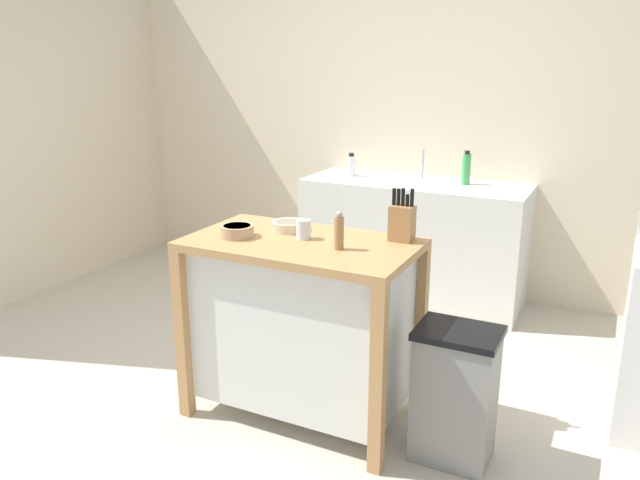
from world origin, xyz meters
name	(u,v)px	position (x,y,z in m)	size (l,w,h in m)	color
ground_plane	(280,393)	(0.00, 0.00, 0.00)	(5.94, 5.94, 0.00)	#BCB29E
wall_back	(410,118)	(0.00, 2.02, 1.30)	(4.94, 0.10, 2.60)	beige
wall_left	(39,119)	(-2.47, 0.71, 1.30)	(0.10, 2.62, 2.60)	beige
kitchen_island	(302,319)	(0.19, -0.10, 0.51)	(1.09, 0.63, 0.92)	#AD7F4C
knife_block	(402,221)	(0.62, 0.11, 1.01)	(0.11, 0.09, 0.25)	#9E7042
bowl_ceramic_small	(237,231)	(-0.12, -0.18, 0.95)	(0.16, 0.16, 0.06)	tan
bowl_stoneware_deep	(289,226)	(0.05, 0.03, 0.94)	(0.17, 0.17, 0.05)	beige
drinking_cup	(303,229)	(0.19, -0.07, 0.96)	(0.07, 0.07, 0.09)	silver
pepper_grinder	(339,231)	(0.41, -0.14, 1.00)	(0.04, 0.04, 0.18)	#9E7042
trash_bin	(455,394)	(0.98, -0.13, 0.32)	(0.36, 0.28, 0.63)	slate
sink_counter	(413,241)	(0.18, 1.67, 0.44)	(1.60, 0.60, 0.89)	silver
sink_faucet	(422,164)	(0.18, 1.81, 1.00)	(0.02, 0.02, 0.22)	#B7BCC1
bottle_spray_cleaner	(351,165)	(-0.33, 1.69, 0.96)	(0.06, 0.06, 0.17)	white
bottle_hand_soap	(466,169)	(0.52, 1.75, 1.00)	(0.06, 0.06, 0.24)	green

